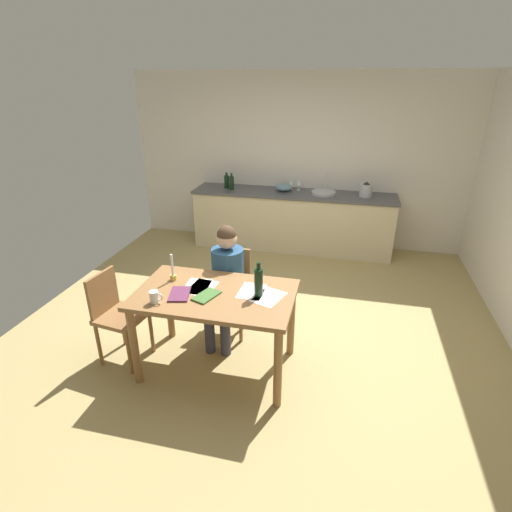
{
  "coord_description": "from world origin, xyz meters",
  "views": [
    {
      "loc": [
        0.79,
        -3.61,
        2.47
      ],
      "look_at": [
        -0.03,
        -0.08,
        0.85
      ],
      "focal_mm": 27.87,
      "sensor_mm": 36.0,
      "label": 1
    }
  ],
  "objects_px": {
    "bottle_oil": "(227,181)",
    "candlestick": "(173,273)",
    "person_seated": "(226,277)",
    "wine_bottle_on_table": "(259,282)",
    "book_cookery": "(180,294)",
    "sink_unit": "(323,193)",
    "dining_table": "(215,304)",
    "book_magazine": "(206,296)",
    "chair_at_table": "(231,286)",
    "mixing_bowl": "(284,187)",
    "wine_glass_by_kettle": "(291,183)",
    "coffee_mug": "(155,297)",
    "bottle_vinegar": "(232,183)",
    "chair_side_empty": "(116,313)",
    "wine_glass_near_sink": "(299,183)",
    "stovetop_kettle": "(366,190)"
  },
  "relations": [
    {
      "from": "chair_side_empty",
      "to": "wine_bottle_on_table",
      "type": "xyz_separation_m",
      "value": [
        1.32,
        0.11,
        0.43
      ]
    },
    {
      "from": "dining_table",
      "to": "book_cookery",
      "type": "distance_m",
      "value": 0.32
    },
    {
      "from": "chair_side_empty",
      "to": "book_magazine",
      "type": "distance_m",
      "value": 0.95
    },
    {
      "from": "book_cookery",
      "to": "bottle_vinegar",
      "type": "relative_size",
      "value": 1.01
    },
    {
      "from": "wine_glass_near_sink",
      "to": "dining_table",
      "type": "bearing_deg",
      "value": -95.32
    },
    {
      "from": "bottle_oil",
      "to": "wine_bottle_on_table",
      "type": "bearing_deg",
      "value": -68.27
    },
    {
      "from": "dining_table",
      "to": "wine_glass_by_kettle",
      "type": "relative_size",
      "value": 8.9
    },
    {
      "from": "dining_table",
      "to": "book_magazine",
      "type": "distance_m",
      "value": 0.15
    },
    {
      "from": "chair_side_empty",
      "to": "bottle_vinegar",
      "type": "distance_m",
      "value": 3.1
    },
    {
      "from": "dining_table",
      "to": "bottle_vinegar",
      "type": "xyz_separation_m",
      "value": [
        -0.72,
        2.97,
        0.33
      ]
    },
    {
      "from": "dining_table",
      "to": "sink_unit",
      "type": "distance_m",
      "value": 3.11
    },
    {
      "from": "book_magazine",
      "to": "chair_side_empty",
      "type": "bearing_deg",
      "value": -160.14
    },
    {
      "from": "wine_bottle_on_table",
      "to": "sink_unit",
      "type": "relative_size",
      "value": 0.86
    },
    {
      "from": "person_seated",
      "to": "mixing_bowl",
      "type": "height_order",
      "value": "person_seated"
    },
    {
      "from": "book_magazine",
      "to": "bottle_oil",
      "type": "xyz_separation_m",
      "value": [
        -0.77,
        3.13,
        0.21
      ]
    },
    {
      "from": "mixing_bowl",
      "to": "wine_glass_near_sink",
      "type": "bearing_deg",
      "value": 25.75
    },
    {
      "from": "chair_at_table",
      "to": "mixing_bowl",
      "type": "xyz_separation_m",
      "value": [
        0.14,
        2.41,
        0.46
      ]
    },
    {
      "from": "person_seated",
      "to": "wine_glass_by_kettle",
      "type": "relative_size",
      "value": 7.76
    },
    {
      "from": "chair_side_empty",
      "to": "bottle_oil",
      "type": "xyz_separation_m",
      "value": [
        0.12,
        3.12,
        0.51
      ]
    },
    {
      "from": "wine_bottle_on_table",
      "to": "sink_unit",
      "type": "xyz_separation_m",
      "value": [
        0.31,
        2.99,
        0.0
      ]
    },
    {
      "from": "chair_side_empty",
      "to": "wine_glass_near_sink",
      "type": "xyz_separation_m",
      "value": [
        1.24,
        3.24,
        0.51
      ]
    },
    {
      "from": "candlestick",
      "to": "book_magazine",
      "type": "height_order",
      "value": "candlestick"
    },
    {
      "from": "dining_table",
      "to": "stovetop_kettle",
      "type": "height_order",
      "value": "stovetop_kettle"
    },
    {
      "from": "chair_at_table",
      "to": "stovetop_kettle",
      "type": "relative_size",
      "value": 4.0
    },
    {
      "from": "bottle_oil",
      "to": "bottle_vinegar",
      "type": "xyz_separation_m",
      "value": [
        0.1,
        -0.08,
        0.0
      ]
    },
    {
      "from": "sink_unit",
      "to": "mixing_bowl",
      "type": "relative_size",
      "value": 1.39
    },
    {
      "from": "book_cookery",
      "to": "sink_unit",
      "type": "bearing_deg",
      "value": 59.18
    },
    {
      "from": "coffee_mug",
      "to": "wine_glass_near_sink",
      "type": "height_order",
      "value": "wine_glass_near_sink"
    },
    {
      "from": "coffee_mug",
      "to": "mixing_bowl",
      "type": "relative_size",
      "value": 0.44
    },
    {
      "from": "book_cookery",
      "to": "sink_unit",
      "type": "height_order",
      "value": "sink_unit"
    },
    {
      "from": "wine_bottle_on_table",
      "to": "bottle_oil",
      "type": "relative_size",
      "value": 1.28
    },
    {
      "from": "bottle_oil",
      "to": "candlestick",
      "type": "bearing_deg",
      "value": -82.62
    },
    {
      "from": "candlestick",
      "to": "bottle_oil",
      "type": "distance_m",
      "value": 2.93
    },
    {
      "from": "chair_at_table",
      "to": "book_magazine",
      "type": "distance_m",
      "value": 0.79
    },
    {
      "from": "mixing_bowl",
      "to": "person_seated",
      "type": "bearing_deg",
      "value": -93.24
    },
    {
      "from": "person_seated",
      "to": "wine_bottle_on_table",
      "type": "xyz_separation_m",
      "value": [
        0.44,
        -0.47,
        0.24
      ]
    },
    {
      "from": "coffee_mug",
      "to": "wine_bottle_on_table",
      "type": "relative_size",
      "value": 0.37
    },
    {
      "from": "wine_glass_by_kettle",
      "to": "chair_side_empty",
      "type": "bearing_deg",
      "value": -109.06
    },
    {
      "from": "bottle_oil",
      "to": "person_seated",
      "type": "bearing_deg",
      "value": -73.33
    },
    {
      "from": "book_cookery",
      "to": "candlestick",
      "type": "bearing_deg",
      "value": 110.34
    },
    {
      "from": "book_magazine",
      "to": "mixing_bowl",
      "type": "relative_size",
      "value": 0.93
    },
    {
      "from": "chair_at_table",
      "to": "person_seated",
      "type": "relative_size",
      "value": 0.74
    },
    {
      "from": "wine_bottle_on_table",
      "to": "mixing_bowl",
      "type": "height_order",
      "value": "wine_bottle_on_table"
    },
    {
      "from": "chair_at_table",
      "to": "wine_glass_near_sink",
      "type": "bearing_deg",
      "value": 81.97
    },
    {
      "from": "book_magazine",
      "to": "wine_glass_by_kettle",
      "type": "relative_size",
      "value": 1.57
    },
    {
      "from": "bottle_oil",
      "to": "bottle_vinegar",
      "type": "height_order",
      "value": "bottle_vinegar"
    },
    {
      "from": "coffee_mug",
      "to": "bottle_oil",
      "type": "xyz_separation_m",
      "value": [
        -0.4,
        3.32,
        0.16
      ]
    },
    {
      "from": "chair_at_table",
      "to": "candlestick",
      "type": "distance_m",
      "value": 0.74
    },
    {
      "from": "mixing_bowl",
      "to": "coffee_mug",
      "type": "bearing_deg",
      "value": -98.68
    },
    {
      "from": "dining_table",
      "to": "book_cookery",
      "type": "bearing_deg",
      "value": -159.47
    }
  ]
}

